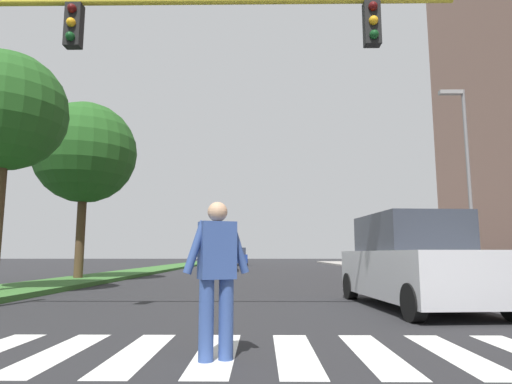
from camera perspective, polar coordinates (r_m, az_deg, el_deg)
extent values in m
plane|color=#262628|center=(26.82, 1.55, -10.47)|extent=(140.00, 140.00, 0.00)
cube|color=silver|center=(5.75, -24.42, -18.59)|extent=(0.45, 2.20, 0.01)
cube|color=silver|center=(5.45, -15.28, -19.64)|extent=(0.45, 2.20, 0.01)
cube|color=silver|center=(5.29, -5.24, -20.25)|extent=(0.45, 2.20, 0.01)
cube|color=silver|center=(5.28, 5.18, -20.28)|extent=(0.45, 2.20, 0.01)
cube|color=silver|center=(5.42, 15.31, -19.71)|extent=(0.45, 2.20, 0.01)
cube|color=silver|center=(5.70, 24.60, -18.69)|extent=(0.45, 2.20, 0.01)
cube|color=#386B2D|center=(25.82, -15.56, -10.11)|extent=(2.54, 64.00, 0.15)
sphere|color=#23561E|center=(14.40, -30.01, 9.22)|extent=(3.39, 3.39, 3.39)
cylinder|color=#4C3823|center=(19.43, -21.98, -4.55)|extent=(0.36, 0.36, 3.94)
sphere|color=#23561E|center=(19.86, -21.48, 4.84)|extent=(4.26, 4.26, 4.26)
cube|color=#9E9991|center=(26.27, 20.19, -9.87)|extent=(3.00, 64.00, 0.15)
cylinder|color=gold|center=(8.51, -9.63, 23.39)|extent=(9.52, 0.12, 0.12)
cube|color=black|center=(8.81, -22.74, 19.43)|extent=(0.28, 0.20, 0.80)
sphere|color=#4C0C0C|center=(8.83, -22.97, 21.27)|extent=(0.16, 0.16, 0.16)
sphere|color=#F2A519|center=(8.71, -23.07, 19.77)|extent=(0.16, 0.16, 0.16)
sphere|color=#0F3F19|center=(8.60, -23.17, 18.23)|extent=(0.16, 0.16, 0.16)
cube|color=black|center=(8.40, 14.93, 20.50)|extent=(0.28, 0.20, 0.80)
sphere|color=#4C0C0C|center=(8.42, 15.07, 22.43)|extent=(0.16, 0.16, 0.16)
sphere|color=#F2A519|center=(8.29, 15.14, 20.88)|extent=(0.16, 0.16, 0.16)
sphere|color=#0F3F19|center=(8.17, 15.21, 19.29)|extent=(0.16, 0.16, 0.16)
cylinder|color=slate|center=(18.92, 26.14, 1.20)|extent=(0.14, 0.14, 7.50)
cube|color=gray|center=(19.59, 24.11, 11.81)|extent=(0.90, 0.24, 0.16)
cylinder|color=#334C8C|center=(4.89, -3.95, -16.26)|extent=(0.21, 0.21, 0.85)
cylinder|color=#334C8C|center=(4.82, -6.54, -16.33)|extent=(0.21, 0.21, 0.85)
cube|color=#334C8C|center=(4.80, -5.12, -7.59)|extent=(0.44, 0.37, 0.62)
cylinder|color=#334C8C|center=(4.88, -2.40, -7.26)|extent=(0.28, 0.18, 0.58)
cylinder|color=#334C8C|center=(4.74, -7.92, -7.17)|extent=(0.28, 0.18, 0.58)
sphere|color=tan|center=(4.83, -5.06, -2.60)|extent=(0.29, 0.29, 0.22)
cube|color=#B7B7BC|center=(9.87, 20.16, -10.03)|extent=(2.26, 4.74, 0.96)
cube|color=#2D333D|center=(10.08, 19.39, -5.04)|extent=(1.87, 2.66, 0.79)
cylinder|color=black|center=(7.86, 19.95, -13.46)|extent=(0.27, 0.66, 0.64)
cylinder|color=black|center=(11.93, 20.48, -11.43)|extent=(0.27, 0.66, 0.64)
cylinder|color=black|center=(11.34, 12.26, -11.95)|extent=(0.27, 0.66, 0.64)
cube|color=silver|center=(29.35, -4.39, -8.98)|extent=(2.03, 4.52, 0.85)
cube|color=#2D333D|center=(29.13, -4.39, -7.47)|extent=(1.71, 2.07, 0.69)
cylinder|color=black|center=(31.18, -5.81, -9.50)|extent=(0.25, 0.65, 0.64)
cylinder|color=black|center=(31.11, -2.67, -9.54)|extent=(0.25, 0.65, 0.64)
cylinder|color=black|center=(27.64, -6.35, -9.69)|extent=(0.25, 0.65, 0.64)
cylinder|color=black|center=(27.56, -2.79, -9.73)|extent=(0.25, 0.65, 0.64)
cube|color=navy|center=(43.51, -2.49, -8.72)|extent=(2.21, 4.68, 0.81)
cube|color=#2D333D|center=(43.28, -2.47, -7.74)|extent=(1.76, 2.18, 0.67)
cylinder|color=black|center=(45.30, -3.62, -9.07)|extent=(0.28, 0.66, 0.64)
cylinder|color=black|center=(45.36, -1.55, -9.08)|extent=(0.28, 0.66, 0.64)
cylinder|color=black|center=(41.67, -3.52, -9.16)|extent=(0.28, 0.66, 0.64)
cylinder|color=black|center=(41.74, -1.26, -9.17)|extent=(0.28, 0.66, 0.64)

